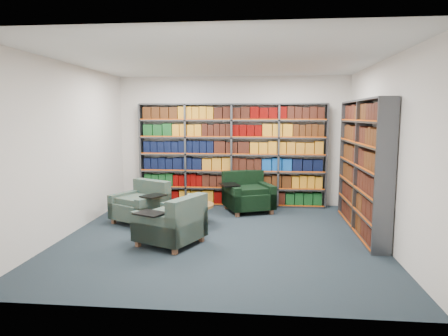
# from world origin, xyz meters

# --- Properties ---
(room_shell) EXTENTS (5.02, 5.02, 2.82)m
(room_shell) POSITION_xyz_m (0.00, 0.00, 1.40)
(room_shell) COLOR black
(room_shell) RESTS_ON ground
(bookshelf_back) EXTENTS (4.00, 0.28, 2.20)m
(bookshelf_back) POSITION_xyz_m (0.00, 2.34, 1.10)
(bookshelf_back) COLOR #47494F
(bookshelf_back) RESTS_ON ground
(bookshelf_right) EXTENTS (0.28, 2.50, 2.20)m
(bookshelf_right) POSITION_xyz_m (2.34, 0.60, 1.10)
(bookshelf_right) COLOR #47494F
(bookshelf_right) RESTS_ON ground
(chair_teal_left) EXTENTS (1.11, 1.11, 0.75)m
(chair_teal_left) POSITION_xyz_m (-1.53, 0.83, 0.30)
(chair_teal_left) COLOR #0B3540
(chair_teal_left) RESTS_ON ground
(chair_green_right) EXTENTS (1.18, 1.15, 0.80)m
(chair_green_right) POSITION_xyz_m (0.35, 1.88, 0.32)
(chair_green_right) COLOR black
(chair_green_right) RESTS_ON ground
(chair_teal_front) EXTENTS (1.11, 1.13, 0.76)m
(chair_teal_front) POSITION_xyz_m (-0.65, -0.46, 0.31)
(chair_teal_front) COLOR #0B3540
(chair_teal_front) RESTS_ON ground
(coffee_table) EXTENTS (0.81, 0.81, 0.57)m
(coffee_table) POSITION_xyz_m (-0.60, 0.67, 0.30)
(coffee_table) COLOR olive
(coffee_table) RESTS_ON ground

